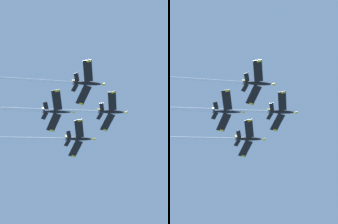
# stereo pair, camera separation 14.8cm
# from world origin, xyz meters

# --- Properties ---
(jet_lead) EXTENTS (51.31, 24.06, 14.28)m
(jet_lead) POSITION_xyz_m (-9.84, -2.17, 120.09)
(jet_lead) COLOR black
(jet_left_wing) EXTENTS (54.91, 24.98, 14.30)m
(jet_left_wing) POSITION_xyz_m (-2.84, -18.66, 116.37)
(jet_left_wing) COLOR black
(jet_right_wing) EXTENTS (47.29, 22.46, 13.84)m
(jet_right_wing) POSITION_xyz_m (4.05, 7.36, 116.40)
(jet_right_wing) COLOR black
(jet_slot) EXTENTS (52.77, 24.39, 14.33)m
(jet_slot) POSITION_xyz_m (13.77, -10.21, 113.79)
(jet_slot) COLOR black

